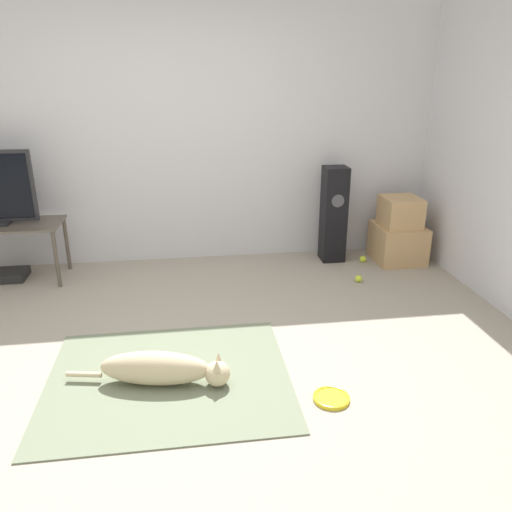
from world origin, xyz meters
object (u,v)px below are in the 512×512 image
tennis_ball_by_boxes (363,259)px  game_console (9,275)px  floor_speaker (334,214)px  tennis_ball_near_speaker (359,279)px  frisbee (331,398)px  dog (163,369)px  cardboard_box_lower (398,243)px  cardboard_box_upper (400,212)px

tennis_ball_by_boxes → game_console: (-3.44, 0.05, 0.01)m
floor_speaker → tennis_ball_near_speaker: floor_speaker is taller
floor_speaker → tennis_ball_near_speaker: (0.08, -0.62, -0.45)m
frisbee → game_console: 3.32m
tennis_ball_by_boxes → tennis_ball_near_speaker: bearing=-113.8°
game_console → frisbee: bearing=-41.8°
dog → frisbee: 1.04m
frisbee → tennis_ball_by_boxes: (0.96, 2.16, 0.02)m
tennis_ball_near_speaker → floor_speaker: bearing=97.5°
floor_speaker → game_console: size_ratio=3.04×
cardboard_box_lower → game_console: 3.81m
frisbee → floor_speaker: size_ratio=0.23×
cardboard_box_lower → game_console: cardboard_box_lower is taller
cardboard_box_upper → tennis_ball_near_speaker: cardboard_box_upper is taller
cardboard_box_lower → game_console: size_ratio=1.57×
floor_speaker → game_console: 3.18m
cardboard_box_upper → game_console: size_ratio=1.19×
game_console → floor_speaker: bearing=1.4°
tennis_ball_by_boxes → floor_speaker: bearing=156.4°
tennis_ball_near_speaker → game_console: game_console is taller
cardboard_box_upper → dog: bearing=-141.1°
cardboard_box_upper → tennis_ball_near_speaker: (-0.57, -0.48, -0.49)m
cardboard_box_upper → tennis_ball_by_boxes: 0.60m
dog → floor_speaker: (1.66, 2.00, 0.37)m
floor_speaker → tennis_ball_by_boxes: (0.30, -0.13, -0.45)m
dog → floor_speaker: size_ratio=1.05×
frisbee → game_console: bearing=138.2°
dog → cardboard_box_lower: cardboard_box_lower is taller
cardboard_box_lower → cardboard_box_upper: cardboard_box_upper is taller
floor_speaker → game_console: floor_speaker is taller
tennis_ball_by_boxes → cardboard_box_lower: bearing=1.4°
tennis_ball_near_speaker → game_console: 3.27m
cardboard_box_upper → floor_speaker: size_ratio=0.39×
floor_speaker → dog: bearing=-129.7°
dog → tennis_ball_near_speaker: dog is taller
frisbee → cardboard_box_lower: (1.32, 2.17, 0.17)m
dog → cardboard_box_upper: 2.99m
frisbee → cardboard_box_upper: cardboard_box_upper is taller
cardboard_box_lower → tennis_ball_by_boxes: cardboard_box_lower is taller
cardboard_box_lower → cardboard_box_upper: 0.33m
cardboard_box_lower → game_console: (-3.80, 0.04, -0.15)m
game_console → tennis_ball_by_boxes: bearing=-0.9°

